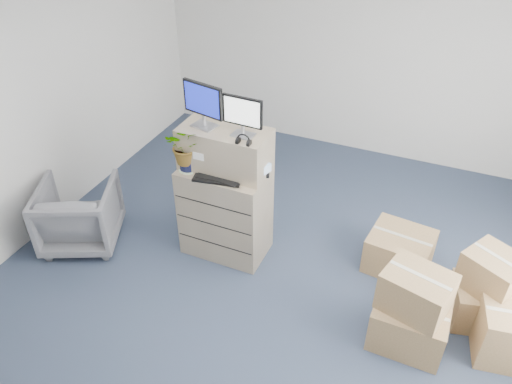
# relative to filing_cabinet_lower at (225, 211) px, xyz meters

# --- Properties ---
(ground) EXTENTS (7.00, 7.00, 0.00)m
(ground) POSITION_rel_filing_cabinet_lower_xyz_m (0.82, -0.68, -0.53)
(ground) COLOR #29324A
(ground) RESTS_ON ground
(wall_back) EXTENTS (6.00, 0.02, 2.80)m
(wall_back) POSITION_rel_filing_cabinet_lower_xyz_m (0.82, 2.83, 0.87)
(wall_back) COLOR beige
(wall_back) RESTS_ON ground
(filing_cabinet_lower) EXTENTS (0.91, 0.56, 1.06)m
(filing_cabinet_lower) POSITION_rel_filing_cabinet_lower_xyz_m (0.00, 0.00, 0.00)
(filing_cabinet_lower) COLOR gray
(filing_cabinet_lower) RESTS_ON ground
(filing_cabinet_upper) EXTENTS (0.91, 0.46, 0.45)m
(filing_cabinet_upper) POSITION_rel_filing_cabinet_lower_xyz_m (0.00, 0.05, 0.76)
(filing_cabinet_upper) COLOR gray
(filing_cabinet_upper) RESTS_ON filing_cabinet_lower
(monitor_left) EXTENTS (0.46, 0.22, 0.46)m
(monitor_left) POSITION_rel_filing_cabinet_lower_xyz_m (-0.21, 0.03, 1.24)
(monitor_left) COLOR #99999E
(monitor_left) RESTS_ON filing_cabinet_upper
(monitor_right) EXTENTS (0.41, 0.17, 0.40)m
(monitor_right) POSITION_rel_filing_cabinet_lower_xyz_m (0.22, 0.01, 1.21)
(monitor_right) COLOR #99999E
(monitor_right) RESTS_ON filing_cabinet_upper
(headphones) EXTENTS (0.14, 0.02, 0.14)m
(headphones) POSITION_rel_filing_cabinet_lower_xyz_m (0.29, -0.13, 1.02)
(headphones) COLOR black
(headphones) RESTS_ON filing_cabinet_upper
(keyboard) EXTENTS (0.52, 0.29, 0.03)m
(keyboard) POSITION_rel_filing_cabinet_lower_xyz_m (0.02, -0.16, 0.54)
(keyboard) COLOR black
(keyboard) RESTS_ON filing_cabinet_lower
(mouse) EXTENTS (0.11, 0.08, 0.03)m
(mouse) POSITION_rel_filing_cabinet_lower_xyz_m (0.32, -0.10, 0.55)
(mouse) COLOR silver
(mouse) RESTS_ON filing_cabinet_lower
(water_bottle) EXTENTS (0.08, 0.08, 0.28)m
(water_bottle) POSITION_rel_filing_cabinet_lower_xyz_m (0.09, 0.03, 0.67)
(water_bottle) COLOR gray
(water_bottle) RESTS_ON filing_cabinet_lower
(phone_dock) EXTENTS (0.07, 0.05, 0.15)m
(phone_dock) POSITION_rel_filing_cabinet_lower_xyz_m (0.01, 0.02, 0.58)
(phone_dock) COLOR silver
(phone_dock) RESTS_ON filing_cabinet_lower
(external_drive) EXTENTS (0.26, 0.23, 0.07)m
(external_drive) POSITION_rel_filing_cabinet_lower_xyz_m (0.35, 0.10, 0.56)
(external_drive) COLOR black
(external_drive) RESTS_ON filing_cabinet_lower
(tissue_box) EXTENTS (0.26, 0.18, 0.09)m
(tissue_box) POSITION_rel_filing_cabinet_lower_xyz_m (0.36, 0.07, 0.64)
(tissue_box) COLOR #418CDE
(tissue_box) RESTS_ON external_drive
(potted_plant) EXTENTS (0.46, 0.49, 0.41)m
(potted_plant) POSITION_rel_filing_cabinet_lower_xyz_m (-0.34, -0.12, 0.76)
(potted_plant) COLOR #AECAA2
(potted_plant) RESTS_ON filing_cabinet_lower
(office_chair) EXTENTS (1.06, 1.03, 0.84)m
(office_chair) POSITION_rel_filing_cabinet_lower_xyz_m (-1.58, -0.53, -0.11)
(office_chair) COLOR slate
(office_chair) RESTS_ON ground
(cardboard_boxes) EXTENTS (1.96, 1.60, 0.84)m
(cardboard_boxes) POSITION_rel_filing_cabinet_lower_xyz_m (2.43, -0.13, -0.21)
(cardboard_boxes) COLOR olive
(cardboard_boxes) RESTS_ON ground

